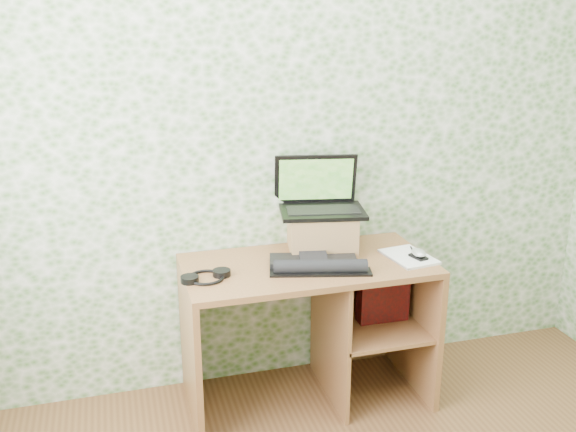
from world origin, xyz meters
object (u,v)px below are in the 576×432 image
object	(u,v)px
keyboard	(316,264)
notepad	(409,257)
desk	(320,309)
laptop	(320,198)
riser	(322,232)

from	to	relation	value
keyboard	notepad	world-z (taller)	keyboard
notepad	keyboard	bearing A→B (deg)	172.24
desk	notepad	world-z (taller)	notepad
laptop	notepad	bearing A→B (deg)	-24.08
desk	keyboard	distance (m)	0.32
laptop	riser	bearing A→B (deg)	-79.34
laptop	keyboard	bearing A→B (deg)	-100.25
riser	keyboard	distance (m)	0.25
desk	keyboard	bearing A→B (deg)	-119.77
laptop	notepad	world-z (taller)	laptop
desk	keyboard	size ratio (longest dim) A/B	2.49
keyboard	notepad	distance (m)	0.48
laptop	keyboard	size ratio (longest dim) A/B	0.96
desk	laptop	size ratio (longest dim) A/B	2.60
riser	notepad	distance (m)	0.45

